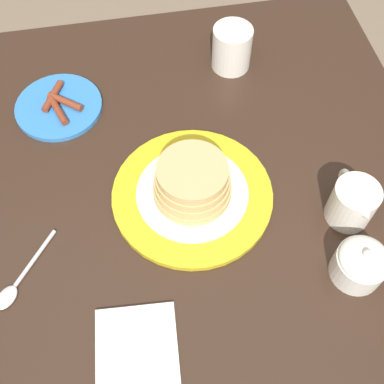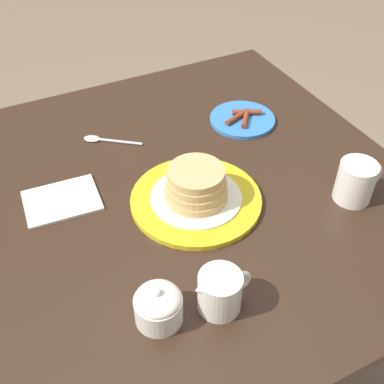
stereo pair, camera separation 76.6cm
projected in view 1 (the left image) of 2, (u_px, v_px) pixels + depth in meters
ground_plane at (177, 339)px, 1.45m from camera, size 8.00×8.00×0.00m
dining_table at (168, 256)px, 0.93m from camera, size 1.12×1.04×0.73m
pancake_plate at (192, 188)px, 0.83m from camera, size 0.29×0.29×0.09m
side_plate_bacon at (59, 106)px, 0.96m from camera, size 0.17×0.17×0.02m
coffee_mug at (231, 47)px, 0.99m from camera, size 0.11×0.08×0.09m
creamer_pitcher at (353, 203)px, 0.80m from camera, size 0.11×0.08×0.09m
sugar_bowl at (361, 263)px, 0.75m from camera, size 0.08×0.08×0.08m
napkin at (137, 359)px, 0.71m from camera, size 0.17×0.13×0.01m
spoon at (17, 283)px, 0.77m from camera, size 0.13×0.11×0.01m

